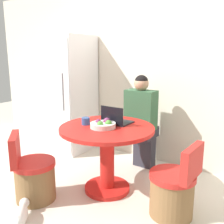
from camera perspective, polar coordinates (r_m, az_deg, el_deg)
ground_plane at (r=3.08m, az=-2.44°, el=-18.26°), size 12.00×12.00×0.00m
wall_back at (r=3.81m, az=10.00°, el=8.35°), size 7.00×0.06×2.60m
refrigerator at (r=4.33m, az=-9.31°, el=3.88°), size 0.69×0.69×1.85m
dining_table at (r=3.01m, az=-1.10°, el=-7.57°), size 1.07×1.07×0.78m
chair_right_side at (r=2.75m, az=13.24°, el=-16.40°), size 0.45×0.45×0.76m
chair_near_left_corner at (r=3.06m, az=-16.75°, el=-13.43°), size 0.52×0.52×0.76m
person_seated at (r=3.55m, az=6.55°, el=-1.60°), size 0.40×0.37×1.30m
laptop at (r=3.05m, az=0.92°, el=-1.79°), size 0.30×0.26×0.22m
fruit_bowl at (r=2.89m, az=-1.92°, el=-2.75°), size 0.28×0.28×0.10m
coffee_cup at (r=3.02m, az=-5.75°, el=-1.98°), size 0.10×0.10×0.08m
cat at (r=2.81m, az=-19.16°, el=-20.32°), size 0.32×0.35×0.16m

